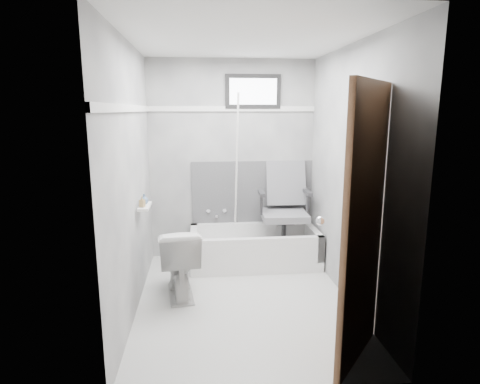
{
  "coord_description": "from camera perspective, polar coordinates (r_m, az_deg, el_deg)",
  "views": [
    {
      "loc": [
        -0.4,
        -3.56,
        1.81
      ],
      "look_at": [
        0.0,
        0.35,
        1.0
      ],
      "focal_mm": 30.0,
      "sensor_mm": 36.0,
      "label": 1
    }
  ],
  "objects": [
    {
      "name": "bathtub",
      "position": [
        4.81,
        2.05,
        -7.81
      ],
      "size": [
        1.5,
        0.7,
        0.42
      ],
      "primitive_type": null,
      "color": "white",
      "rests_on": "floor"
    },
    {
      "name": "shelf",
      "position": [
        3.95,
        -13.4,
        -2.0
      ],
      "size": [
        0.1,
        0.32,
        0.02
      ],
      "primitive_type": "cube",
      "color": "white",
      "rests_on": "wall_left"
    },
    {
      "name": "trim_left",
      "position": [
        3.61,
        -15.52,
        11.4
      ],
      "size": [
        0.02,
        2.6,
        0.06
      ],
      "primitive_type": "cube",
      "color": "white",
      "rests_on": "wall_left"
    },
    {
      "name": "window",
      "position": [
        4.89,
        1.86,
        14.09
      ],
      "size": [
        0.66,
        0.04,
        0.4
      ],
      "primitive_type": null,
      "color": "black",
      "rests_on": "wall_back"
    },
    {
      "name": "trim_back",
      "position": [
        4.86,
        -1.14,
        11.75
      ],
      "size": [
        2.0,
        0.02,
        0.06
      ],
      "primitive_type": "cube",
      "color": "white",
      "rests_on": "wall_back"
    },
    {
      "name": "wall_right",
      "position": [
        3.87,
        15.44,
        2.17
      ],
      "size": [
        0.02,
        2.6,
        2.4
      ],
      "primitive_type": "cube",
      "color": "slate",
      "rests_on": "floor"
    },
    {
      "name": "door",
      "position": [
        2.78,
        24.34,
        -6.3
      ],
      "size": [
        0.78,
        0.78,
        2.0
      ],
      "primitive_type": null,
      "color": "#55361F",
      "rests_on": "floor"
    },
    {
      "name": "faucet",
      "position": [
        4.99,
        -3.36,
        -3.0
      ],
      "size": [
        0.26,
        0.1,
        0.16
      ],
      "primitive_type": null,
      "color": "silver",
      "rests_on": "wall_back"
    },
    {
      "name": "pole",
      "position": [
        4.7,
        -0.51,
        2.33
      ],
      "size": [
        0.02,
        0.52,
        1.89
      ],
      "primitive_type": "cylinder",
      "rotation": [
        0.26,
        0.0,
        0.0
      ],
      "color": "white",
      "rests_on": "bathtub"
    },
    {
      "name": "office_chair",
      "position": [
        4.77,
        6.32,
        -2.36
      ],
      "size": [
        0.65,
        0.65,
        1.08
      ],
      "primitive_type": null,
      "rotation": [
        0.0,
        0.0,
        -0.04
      ],
      "color": "slate",
      "rests_on": "bathtub"
    },
    {
      "name": "ceiling",
      "position": [
        3.63,
        0.6,
        21.01
      ],
      "size": [
        2.6,
        2.6,
        0.0
      ],
      "primitive_type": "plane",
      "rotation": [
        3.14,
        0.0,
        0.0
      ],
      "color": "silver",
      "rests_on": "floor"
    },
    {
      "name": "soap_bottle_b",
      "position": [
        4.0,
        -13.47,
        -0.97
      ],
      "size": [
        0.11,
        0.11,
        0.1
      ],
      "primitive_type": "imported",
      "rotation": [
        0.0,
        0.0,
        0.6
      ],
      "color": "slate",
      "rests_on": "shelf"
    },
    {
      "name": "wall_back",
      "position": [
        4.91,
        -1.13,
        4.5
      ],
      "size": [
        2.0,
        0.02,
        2.4
      ],
      "primitive_type": "cube",
      "color": "slate",
      "rests_on": "floor"
    },
    {
      "name": "soap_bottle_a",
      "position": [
        3.86,
        -13.75,
        -1.33
      ],
      "size": [
        0.06,
        0.06,
        0.1
      ],
      "primitive_type": "imported",
      "rotation": [
        0.0,
        0.0,
        -0.36
      ],
      "color": "#A78853",
      "rests_on": "shelf"
    },
    {
      "name": "backerboard",
      "position": [
        5.0,
        1.76,
        -0.03
      ],
      "size": [
        1.5,
        0.02,
        0.78
      ],
      "primitive_type": "cube",
      "color": "#4C4C4F",
      "rests_on": "wall_back"
    },
    {
      "name": "wall_front",
      "position": [
        2.37,
        4.05,
        -3.23
      ],
      "size": [
        2.0,
        0.02,
        2.4
      ],
      "primitive_type": "cube",
      "color": "slate",
      "rests_on": "floor"
    },
    {
      "name": "toilet",
      "position": [
        4.04,
        -8.69,
        -9.72
      ],
      "size": [
        0.48,
        0.75,
        0.69
      ],
      "primitive_type": "imported",
      "rotation": [
        0.0,
        0.0,
        3.26
      ],
      "color": "silver",
      "rests_on": "floor"
    },
    {
      "name": "floor",
      "position": [
        4.01,
        0.53,
        -15.17
      ],
      "size": [
        2.6,
        2.6,
        0.0
      ],
      "primitive_type": "plane",
      "color": "silver",
      "rests_on": "ground"
    },
    {
      "name": "wall_left",
      "position": [
        3.66,
        -15.2,
        1.65
      ],
      "size": [
        0.02,
        2.6,
        2.4
      ],
      "primitive_type": "cube",
      "color": "slate",
      "rests_on": "floor"
    }
  ]
}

